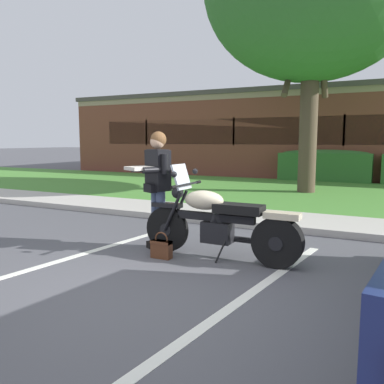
{
  "coord_description": "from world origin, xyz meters",
  "views": [
    {
      "loc": [
        2.01,
        -3.53,
        1.57
      ],
      "look_at": [
        -0.54,
        1.48,
        0.85
      ],
      "focal_mm": 37.43,
      "sensor_mm": 36.0,
      "label": 1
    }
  ],
  "objects": [
    {
      "name": "grass_lawn",
      "position": [
        0.0,
        8.53,
        0.03
      ],
      "size": [
        60.0,
        7.25,
        0.06
      ],
      "primitive_type": "cube",
      "color": "#478433",
      "rests_on": "ground"
    },
    {
      "name": "hedge_left",
      "position": [
        -0.38,
        12.34,
        0.65
      ],
      "size": [
        3.38,
        0.9,
        1.24
      ],
      "color": "#336B2D",
      "rests_on": "ground"
    },
    {
      "name": "brick_building",
      "position": [
        0.23,
        17.5,
        1.89
      ],
      "size": [
        26.31,
        9.87,
        3.77
      ],
      "color": "brown",
      "rests_on": "ground"
    },
    {
      "name": "stall_stripe_0",
      "position": [
        -1.86,
        0.2,
        0.0
      ],
      "size": [
        0.68,
        4.38,
        0.01
      ],
      "primitive_type": "cube",
      "rotation": [
        0.0,
        0.0,
        -0.13
      ],
      "color": "silver",
      "rests_on": "ground"
    },
    {
      "name": "motorcycle",
      "position": [
        0.04,
        1.28,
        0.49
      ],
      "size": [
        2.24,
        0.82,
        1.26
      ],
      "color": "black",
      "rests_on": "ground"
    },
    {
      "name": "handbag",
      "position": [
        -0.73,
        0.95,
        0.14
      ],
      "size": [
        0.28,
        0.13,
        0.36
      ],
      "color": "#562D19",
      "rests_on": "ground"
    },
    {
      "name": "concrete_walk",
      "position": [
        0.0,
        4.15,
        0.04
      ],
      "size": [
        60.0,
        1.5,
        0.08
      ],
      "primitive_type": "cube",
      "color": "#B7B2A8",
      "rests_on": "ground"
    },
    {
      "name": "stall_stripe_1",
      "position": [
        0.74,
        0.2,
        0.0
      ],
      "size": [
        0.68,
        4.38,
        0.01
      ],
      "primitive_type": "cube",
      "rotation": [
        0.0,
        0.0,
        -0.13
      ],
      "color": "silver",
      "rests_on": "ground"
    },
    {
      "name": "curb_strip",
      "position": [
        0.0,
        3.3,
        0.06
      ],
      "size": [
        60.0,
        0.2,
        0.12
      ],
      "primitive_type": "cube",
      "color": "#B7B2A8",
      "rests_on": "ground"
    },
    {
      "name": "rider_person",
      "position": [
        -1.05,
        1.36,
        1.01
      ],
      "size": [
        0.59,
        0.67,
        1.7
      ],
      "color": "black",
      "rests_on": "ground"
    },
    {
      "name": "ground_plane",
      "position": [
        0.0,
        0.0,
        0.0
      ],
      "size": [
        140.0,
        140.0,
        0.0
      ],
      "primitive_type": "plane",
      "color": "#4C4C51"
    }
  ]
}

